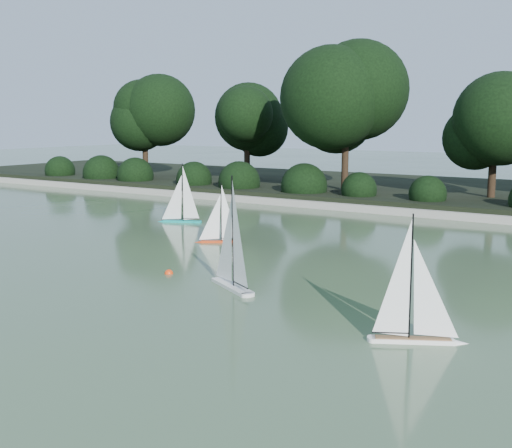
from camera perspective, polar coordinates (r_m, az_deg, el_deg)
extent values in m
plane|color=#2E4227|center=(8.15, -5.77, -7.32)|extent=(80.00, 80.00, 0.00)
cube|color=gray|center=(16.02, 14.70, 0.95)|extent=(40.00, 0.35, 0.18)
cube|color=black|center=(19.83, 18.34, 2.50)|extent=(40.00, 8.00, 0.30)
cylinder|color=black|center=(23.54, -9.79, 5.31)|extent=(0.20, 0.20, 1.51)
sphere|color=black|center=(23.49, -9.91, 9.76)|extent=(2.38, 2.38, 2.38)
cylinder|color=black|center=(21.55, -0.80, 4.90)|extent=(0.20, 0.20, 1.37)
sphere|color=black|center=(21.49, -0.81, 9.40)|extent=(2.24, 2.24, 2.24)
cylinder|color=black|center=(18.80, 7.90, 4.61)|extent=(0.20, 0.20, 1.66)
sphere|color=black|center=(18.74, 8.04, 10.79)|extent=(2.66, 2.66, 2.66)
cylinder|color=black|center=(18.00, 20.21, 3.30)|extent=(0.20, 0.20, 1.26)
sphere|color=black|center=(17.92, 20.49, 8.31)|extent=(2.10, 2.10, 2.10)
sphere|color=black|center=(24.83, -16.94, 4.53)|extent=(1.10, 1.10, 1.10)
sphere|color=black|center=(23.34, -13.75, 4.39)|extent=(1.10, 1.10, 1.10)
sphere|color=black|center=(21.93, -10.14, 4.22)|extent=(1.10, 1.10, 1.10)
sphere|color=black|center=(20.63, -6.05, 4.00)|extent=(1.10, 1.10, 1.10)
sphere|color=black|center=(19.44, -1.44, 3.73)|extent=(1.10, 1.10, 1.10)
sphere|color=black|center=(18.39, 3.72, 3.40)|extent=(1.10, 1.10, 1.10)
sphere|color=black|center=(17.51, 9.45, 3.00)|extent=(1.10, 1.10, 1.10)
sphere|color=black|center=(16.83, 15.71, 2.53)|extent=(1.10, 1.10, 1.10)
cube|color=silver|center=(8.97, -2.14, -5.41)|extent=(0.95, 0.66, 0.10)
cone|color=silver|center=(9.47, -3.63, -4.63)|extent=(0.27, 0.27, 0.20)
cylinder|color=silver|center=(8.54, -0.71, -6.16)|extent=(0.16, 0.16, 0.10)
cylinder|color=black|center=(8.75, -2.03, -0.33)|extent=(0.03, 0.03, 1.53)
cylinder|color=black|center=(8.71, -1.39, -5.12)|extent=(0.40, 0.24, 0.02)
cube|color=white|center=(7.06, 13.78, -9.83)|extent=(0.84, 0.55, 0.09)
cone|color=white|center=(7.15, 17.76, -9.76)|extent=(0.23, 0.23, 0.17)
cylinder|color=white|center=(7.01, 10.27, -9.85)|extent=(0.14, 0.14, 0.09)
cube|color=olive|center=(7.04, 13.79, -9.48)|extent=(0.76, 0.48, 0.01)
cylinder|color=black|center=(6.86, 13.65, -4.25)|extent=(0.02, 0.02, 1.33)
cylinder|color=black|center=(7.00, 11.91, -9.12)|extent=(0.35, 0.19, 0.01)
cube|color=red|center=(12.28, -3.25, -1.47)|extent=(0.67, 0.52, 0.07)
cone|color=red|center=(12.30, -5.18, -1.48)|extent=(0.20, 0.20, 0.14)
cylinder|color=red|center=(12.28, -1.59, -1.47)|extent=(0.12, 0.12, 0.07)
cylinder|color=black|center=(12.19, -3.11, 1.25)|extent=(0.02, 0.02, 1.11)
cylinder|color=black|center=(12.26, -2.36, -1.11)|extent=(0.28, 0.19, 0.01)
cube|color=#0E9A92|center=(14.76, -6.64, 0.32)|extent=(0.84, 0.50, 0.08)
cone|color=#0E9A92|center=(14.90, -8.46, 0.36)|extent=(0.22, 0.22, 0.17)
cylinder|color=#0E9A92|center=(14.66, -5.06, 0.28)|extent=(0.13, 0.13, 0.08)
cylinder|color=black|center=(14.66, -6.54, 3.00)|extent=(0.02, 0.02, 1.31)
cylinder|color=black|center=(14.69, -5.79, 0.65)|extent=(0.36, 0.17, 0.01)
sphere|color=#ED390C|center=(9.89, -7.76, -4.39)|extent=(0.13, 0.13, 0.13)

